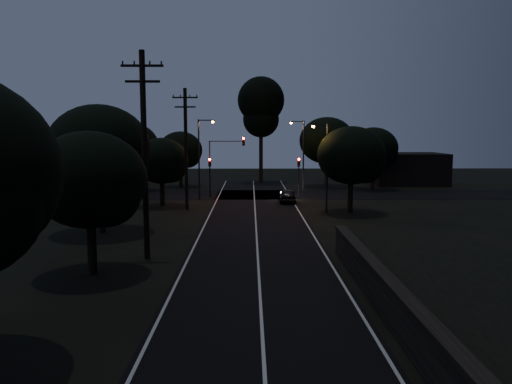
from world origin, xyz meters
name	(u,v)px	position (x,y,z in m)	size (l,w,h in m)	color
road_surface	(255,211)	(0.00, 31.12, 0.01)	(60.00, 70.00, 0.03)	black
utility_pole_mid	(144,152)	(-6.00, 15.00, 5.74)	(2.20, 0.30, 11.00)	black
utility_pole_far	(186,147)	(-6.00, 32.00, 5.48)	(2.20, 0.30, 10.50)	black
tree_left_b	(93,182)	(-7.81, 11.89, 4.45)	(5.40, 5.40, 6.86)	black
tree_left_c	(102,150)	(-10.26, 21.86, 5.57)	(6.82, 6.82, 8.62)	black
tree_left_d	(163,162)	(-8.33, 33.90, 4.04)	(4.92, 4.92, 6.25)	black
tree_far_nw	(182,151)	(-8.81, 49.89, 4.41)	(5.38, 5.38, 6.81)	black
tree_far_w	(133,147)	(-13.78, 45.88, 5.05)	(6.10, 6.10, 7.77)	black
tree_far_ne	(329,142)	(9.24, 49.86, 5.54)	(6.77, 6.77, 8.56)	black
tree_far_e	(375,149)	(14.20, 46.88, 4.72)	(5.75, 5.75, 7.29)	black
tree_right_a	(354,157)	(8.20, 29.88, 4.71)	(5.71, 5.71, 7.26)	black
tall_pine	(261,106)	(1.00, 55.00, 10.06)	(6.14, 6.14, 13.96)	black
building_left	(96,168)	(-20.00, 52.00, 2.20)	(10.00, 8.00, 4.40)	black
building_right	(407,169)	(20.00, 53.00, 2.00)	(9.00, 7.00, 4.00)	black
signal_left	(210,170)	(-4.60, 39.99, 2.84)	(0.28, 0.35, 4.10)	black
signal_right	(299,170)	(4.60, 39.99, 2.84)	(0.28, 0.35, 4.10)	black
signal_mast	(226,156)	(-2.91, 39.99, 4.34)	(3.70, 0.35, 6.25)	black
streetlight_a	(201,154)	(-5.31, 38.00, 4.64)	(1.66, 0.26, 8.00)	black
streetlight_b	(302,151)	(5.31, 44.00, 4.64)	(1.66, 0.26, 8.00)	black
streetlight_c	(325,161)	(5.83, 30.00, 4.35)	(1.46, 0.26, 7.50)	black
car	(288,195)	(3.19, 36.19, 0.67)	(1.58, 3.94, 1.34)	black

